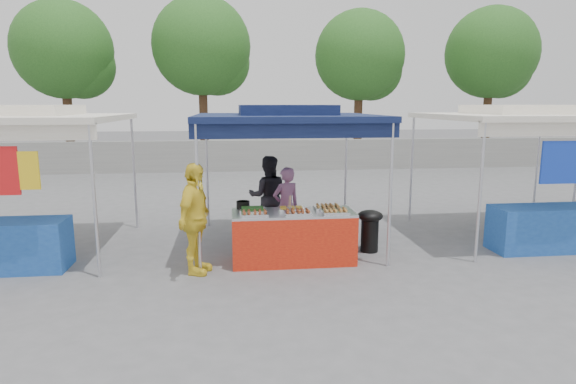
{
  "coord_description": "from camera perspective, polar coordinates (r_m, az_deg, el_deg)",
  "views": [
    {
      "loc": [
        -0.99,
        -7.72,
        2.59
      ],
      "look_at": [
        0.0,
        0.6,
        1.05
      ],
      "focal_mm": 30.0,
      "sensor_mm": 36.0,
      "label": 1
    }
  ],
  "objects": [
    {
      "name": "cooking_pot",
      "position": [
        8.12,
        -5.35,
        -1.53
      ],
      "size": [
        0.22,
        0.22,
        0.13
      ],
      "primitive_type": "cylinder",
      "color": "black",
      "rests_on": "vendor_table"
    },
    {
      "name": "back_wall",
      "position": [
        18.85,
        -3.75,
        4.33
      ],
      "size": [
        40.0,
        0.25,
        1.2
      ],
      "primitive_type": "cube",
      "color": "gray",
      "rests_on": "ground_plane"
    },
    {
      "name": "food_tray_fl",
      "position": [
        7.58,
        -3.99,
        -2.61
      ],
      "size": [
        0.42,
        0.3,
        0.07
      ],
      "color": "silver",
      "rests_on": "vendor_table"
    },
    {
      "name": "food_tray_bl",
      "position": [
        7.88,
        -4.24,
        -2.11
      ],
      "size": [
        0.42,
        0.3,
        0.07
      ],
      "color": "silver",
      "rests_on": "vendor_table"
    },
    {
      "name": "neighbor_stall_right",
      "position": [
        10.0,
        26.64,
        3.63
      ],
      "size": [
        3.2,
        3.2,
        2.57
      ],
      "color": "silver",
      "rests_on": "ground_plane"
    },
    {
      "name": "food_tray_bm",
      "position": [
        7.94,
        0.39,
        -1.98
      ],
      "size": [
        0.42,
        0.3,
        0.07
      ],
      "color": "silver",
      "rests_on": "vendor_table"
    },
    {
      "name": "food_tray_br",
      "position": [
        8.05,
        4.66,
        -1.84
      ],
      "size": [
        0.42,
        0.3,
        0.07
      ],
      "color": "silver",
      "rests_on": "vendor_table"
    },
    {
      "name": "tree_0",
      "position": [
        21.79,
        -24.66,
        14.64
      ],
      "size": [
        3.87,
        3.87,
        6.64
      ],
      "color": "#472D1B",
      "rests_on": "ground_plane"
    },
    {
      "name": "ground_plane",
      "position": [
        8.2,
        0.5,
        -7.99
      ],
      "size": [
        80.0,
        80.0,
        0.0
      ],
      "primitive_type": "plane",
      "color": "slate"
    },
    {
      "name": "neighbor_stall_left",
      "position": [
        9.06,
        -29.56,
        2.79
      ],
      "size": [
        3.2,
        3.2,
        2.57
      ],
      "color": "silver",
      "rests_on": "ground_plane"
    },
    {
      "name": "crate_left",
      "position": [
        8.53,
        -1.57,
        -6.18
      ],
      "size": [
        0.51,
        0.36,
        0.31
      ],
      "primitive_type": "cube",
      "color": "#1639B3",
      "rests_on": "ground_plane"
    },
    {
      "name": "food_tray_fm",
      "position": [
        7.64,
        1.17,
        -2.48
      ],
      "size": [
        0.42,
        0.3,
        0.07
      ],
      "color": "silver",
      "rests_on": "vendor_table"
    },
    {
      "name": "vendor_table",
      "position": [
        7.98,
        0.6,
        -5.32
      ],
      "size": [
        2.0,
        0.8,
        0.85
      ],
      "color": "red",
      "rests_on": "ground_plane"
    },
    {
      "name": "customer_person",
      "position": [
        7.47,
        -10.98,
        -3.16
      ],
      "size": [
        0.71,
        1.09,
        1.72
      ],
      "primitive_type": "imported",
      "rotation": [
        0.0,
        0.0,
        1.26
      ],
      "color": "yellow",
      "rests_on": "ground_plane"
    },
    {
      "name": "tree_3",
      "position": [
        23.63,
        23.18,
        14.52
      ],
      "size": [
        3.93,
        3.93,
        6.75
      ],
      "color": "#472D1B",
      "rests_on": "ground_plane"
    },
    {
      "name": "wok_burner",
      "position": [
        8.64,
        9.68,
        -4.1
      ],
      "size": [
        0.45,
        0.45,
        0.75
      ],
      "rotation": [
        0.0,
        0.0,
        -0.01
      ],
      "color": "black",
      "rests_on": "ground_plane"
    },
    {
      "name": "tree_2",
      "position": [
        21.4,
        8.83,
        15.27
      ],
      "size": [
        3.79,
        3.78,
        6.5
      ],
      "color": "#472D1B",
      "rests_on": "ground_plane"
    },
    {
      "name": "skewer_cup",
      "position": [
        7.78,
        0.23,
        -2.14
      ],
      "size": [
        0.08,
        0.08,
        0.1
      ],
      "primitive_type": "cylinder",
      "color": "silver",
      "rests_on": "vendor_table"
    },
    {
      "name": "crate_right",
      "position": [
        8.71,
        1.32,
        -5.9
      ],
      "size": [
        0.47,
        0.33,
        0.28
      ],
      "primitive_type": "cube",
      "color": "#1639B3",
      "rests_on": "ground_plane"
    },
    {
      "name": "tree_1",
      "position": [
        21.16,
        -9.78,
        16.22
      ],
      "size": [
        4.07,
        4.07,
        6.99
      ],
      "color": "#472D1B",
      "rests_on": "ground_plane"
    },
    {
      "name": "crate_stacked",
      "position": [
        8.64,
        1.33,
        -4.12
      ],
      "size": [
        0.46,
        0.32,
        0.27
      ],
      "primitive_type": "cube",
      "color": "#1639B3",
      "rests_on": "crate_right"
    },
    {
      "name": "vendor_woman",
      "position": [
        8.83,
        -0.24,
        -1.74
      ],
      "size": [
        0.63,
        0.53,
        1.46
      ],
      "primitive_type": "imported",
      "rotation": [
        0.0,
        0.0,
        3.53
      ],
      "color": "#97608A",
      "rests_on": "ground_plane"
    },
    {
      "name": "main_canopy",
      "position": [
        8.75,
        -0.29,
        8.97
      ],
      "size": [
        3.2,
        3.2,
        2.57
      ],
      "color": "silver",
      "rests_on": "ground_plane"
    },
    {
      "name": "helper_man",
      "position": [
        9.5,
        -2.38,
        -0.49
      ],
      "size": [
        0.82,
        0.66,
        1.59
      ],
      "primitive_type": "imported",
      "rotation": [
        0.0,
        0.0,
        3.07
      ],
      "color": "black",
      "rests_on": "ground_plane"
    },
    {
      "name": "food_tray_fr",
      "position": [
        7.75,
        5.6,
        -2.35
      ],
      "size": [
        0.42,
        0.3,
        0.07
      ],
      "color": "silver",
      "rests_on": "vendor_table"
    }
  ]
}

